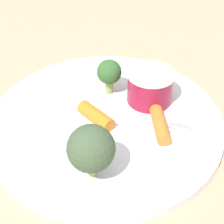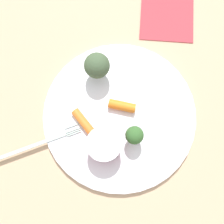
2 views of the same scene
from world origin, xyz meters
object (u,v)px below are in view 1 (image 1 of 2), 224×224
(carrot_stick_1, at_px, (96,116))
(sauce_cup, at_px, (150,87))
(carrot_stick_0, at_px, (161,122))
(broccoli_floret_0, at_px, (91,149))
(plate, at_px, (106,120))
(broccoli_floret_1, at_px, (109,73))

(carrot_stick_1, bearing_deg, sauce_cup, 141.99)
(carrot_stick_0, height_order, carrot_stick_1, carrot_stick_1)
(sauce_cup, xyz_separation_m, broccoli_floret_0, (0.14, -0.02, 0.02))
(plate, relative_size, sauce_cup, 4.74)
(sauce_cup, relative_size, carrot_stick_0, 1.09)
(sauce_cup, distance_m, broccoli_floret_1, 0.06)
(broccoli_floret_1, relative_size, carrot_stick_0, 0.87)
(broccoli_floret_1, bearing_deg, carrot_stick_0, 61.15)
(broccoli_floret_0, relative_size, carrot_stick_0, 1.12)
(plate, xyz_separation_m, broccoli_floret_1, (-0.05, -0.01, 0.04))
(broccoli_floret_1, height_order, carrot_stick_0, broccoli_floret_1)
(broccoli_floret_0, height_order, carrot_stick_1, broccoli_floret_0)
(plate, relative_size, broccoli_floret_0, 4.61)
(broccoli_floret_0, bearing_deg, carrot_stick_1, -160.33)
(plate, distance_m, broccoli_floret_1, 0.06)
(sauce_cup, bearing_deg, broccoli_floret_0, -8.90)
(sauce_cup, bearing_deg, carrot_stick_0, 29.48)
(sauce_cup, relative_size, broccoli_floret_1, 1.25)
(carrot_stick_0, bearing_deg, plate, -86.65)
(broccoli_floret_1, distance_m, carrot_stick_1, 0.07)
(plate, height_order, sauce_cup, sauce_cup)
(broccoli_floret_1, bearing_deg, carrot_stick_1, 4.90)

